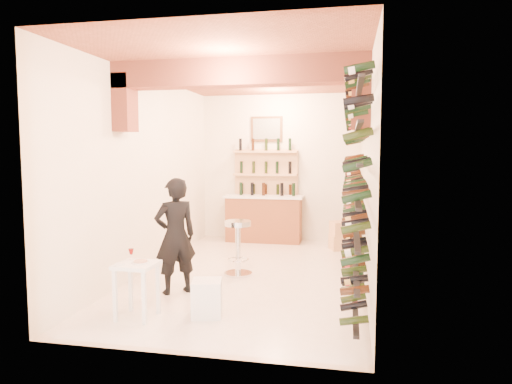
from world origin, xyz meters
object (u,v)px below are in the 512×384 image
tasting_table (137,273)px  crate_lower (343,242)px  wine_rack (351,179)px  chrome_barstool (238,244)px  back_counter (264,217)px  white_stool (207,298)px  person (175,236)px

tasting_table → crate_lower: (2.35, 4.29, -0.39)m
wine_rack → chrome_barstool: (-1.75, -0.08, -1.04)m
tasting_table → crate_lower: tasting_table is taller
back_counter → tasting_table: size_ratio=2.12×
chrome_barstool → white_stool: bearing=-88.0°
wine_rack → chrome_barstool: 2.04m
wine_rack → person: 2.74m
wine_rack → tasting_table: size_ratio=7.12×
white_stool → chrome_barstool: chrome_barstool is taller
tasting_table → chrome_barstool: bearing=72.3°
back_counter → white_stool: 4.59m
back_counter → tasting_table: 4.84m
white_stool → chrome_barstool: (-0.07, 1.85, 0.29)m
tasting_table → white_stool: 0.89m
white_stool → person: size_ratio=0.27×
back_counter → chrome_barstool: 2.73m
person → back_counter: bearing=-138.2°
person → crate_lower: person is taller
person → crate_lower: bearing=-164.2°
tasting_table → person: size_ratio=0.50×
crate_lower → wine_rack: bearing=-86.5°
white_stool → tasting_table: bearing=-164.9°
person → chrome_barstool: 1.29m
wine_rack → person: (-2.38, -1.16, -0.74)m
person → crate_lower: 4.05m
wine_rack → back_counter: bearing=124.7°
white_stool → wine_rack: bearing=48.9°
wine_rack → person: wine_rack is taller
white_stool → chrome_barstool: 1.88m
tasting_table → white_stool: size_ratio=1.83×
person → tasting_table: bearing=44.1°
tasting_table → person: bearing=85.8°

